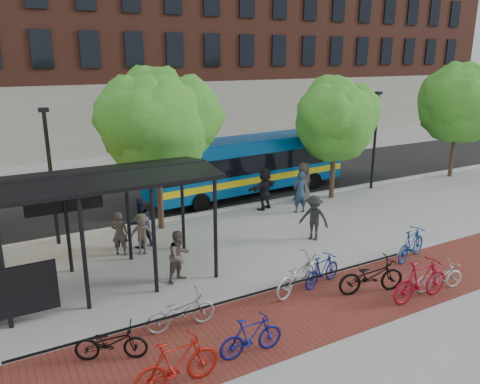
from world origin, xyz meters
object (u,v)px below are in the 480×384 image
tree_b (158,120)px  pedestrian_9 (314,218)px  bike_3 (251,336)px  bike_0 (111,342)px  pedestrian_5 (265,189)px  bus (249,162)px  bike_8 (371,276)px  bike_11 (411,244)px  pedestrian_8 (179,256)px  pedestrian_3 (142,234)px  pedestrian_6 (304,182)px  bus_shelter (28,200)px  bike_9 (421,280)px  pedestrian_7 (300,192)px  tree_c (336,117)px  lamp_post_left (51,173)px  tree_d (460,100)px  pedestrian_2 (140,223)px  lamp_post_right (375,138)px  bike_2 (181,311)px  pedestrian_1 (120,233)px  bike_6 (298,274)px  bike_1 (177,364)px  bike_7 (322,270)px  bike_10 (439,277)px

tree_b → pedestrian_9: 7.16m
bike_3 → pedestrian_9: pedestrian_9 is taller
bike_0 → pedestrian_5: (9.09, 7.84, 0.54)m
bus → bike_8: bus is taller
bike_11 → pedestrian_8: pedestrian_8 is taller
pedestrian_3 → pedestrian_6: (8.84, 2.35, 0.21)m
bus_shelter → pedestrian_3: (3.64, 1.57, -2.23)m
bike_8 → bike_9: bike_9 is taller
pedestrian_7 → tree_b: bearing=0.0°
bike_11 → tree_c: bearing=-35.8°
lamp_post_left → bike_3: (2.94, -9.51, -2.25)m
tree_b → bike_8: (3.53, -8.36, -3.91)m
tree_d → bike_11: bearing=-147.8°
pedestrian_3 → pedestrian_2: bearing=86.7°
tree_c → lamp_post_right: size_ratio=1.16×
tree_b → lamp_post_right: bearing=1.2°
bus_shelter → pedestrian_9: bearing=-1.6°
bike_2 → pedestrian_8: pedestrian_8 is taller
bus → pedestrian_5: bus is taller
pedestrian_1 → pedestrian_8: size_ratio=0.97×
tree_b → tree_d: tree_d is taller
bus_shelter → pedestrian_1: bearing=32.9°
bike_9 → bike_6: bearing=54.0°
tree_b → pedestrian_7: bearing=-10.7°
bike_8 → pedestrian_5: (1.45, 8.38, 0.44)m
pedestrian_6 → bike_9: bearing=69.6°
bike_6 → bike_11: size_ratio=1.14×
bus_shelter → pedestrian_6: 13.24m
lamp_post_left → bike_9: 13.06m
bike_8 → tree_d: bearing=-44.8°
bike_1 → pedestrian_9: bearing=-58.2°
tree_d → pedestrian_2: (-19.43, -1.59, -3.52)m
bike_7 → pedestrian_5: size_ratio=0.83×
tree_b → pedestrian_3: (-1.59, -2.26, -3.69)m
lamp_post_left → pedestrian_8: size_ratio=3.07×
lamp_post_left → pedestrian_1: (1.80, -2.18, -1.94)m
bus_shelter → bike_11: 12.44m
tree_b → pedestrian_6: 8.05m
tree_d → bike_1: (-21.13, -9.50, -3.88)m
bike_6 → bike_2: bearing=73.0°
lamp_post_right → bike_10: size_ratio=3.03×
pedestrian_2 → pedestrian_8: pedestrian_2 is taller
lamp_post_right → bike_8: size_ratio=2.47×
tree_b → bike_7: size_ratio=3.97×
pedestrian_1 → pedestrian_7: bearing=-144.0°
bike_7 → bike_10: bearing=-138.7°
bus → pedestrian_6: bus is taller
bike_1 → bike_9: size_ratio=0.95×
bike_7 → pedestrian_8: 4.47m
tree_d → pedestrian_5: 13.49m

